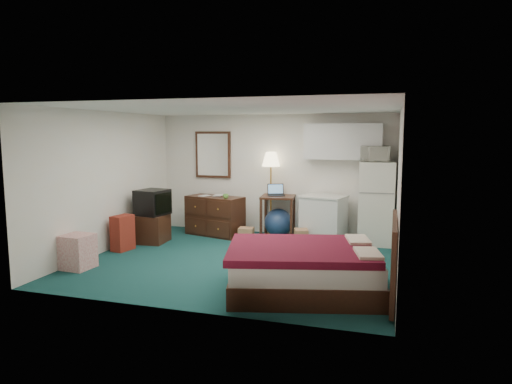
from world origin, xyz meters
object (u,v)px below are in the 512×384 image
(desk, at_px, (278,216))
(bed, at_px, (304,270))
(tv_stand, at_px, (152,228))
(dresser, at_px, (215,216))
(suitcase, at_px, (123,233))
(kitchen_counter, at_px, (323,219))
(floor_lamp, at_px, (271,194))
(fridge, at_px, (376,203))

(desk, relative_size, bed, 0.44)
(tv_stand, bearing_deg, dresser, 42.20)
(bed, height_order, suitcase, suitcase)
(suitcase, bearing_deg, tv_stand, 84.50)
(dresser, relative_size, kitchen_counter, 1.36)
(desk, bearing_deg, tv_stand, -158.57)
(desk, bearing_deg, kitchen_counter, -11.90)
(floor_lamp, distance_m, desk, 0.49)
(dresser, xyz_separation_m, desk, (1.30, 0.22, 0.02))
(kitchen_counter, distance_m, suitcase, 3.83)
(floor_lamp, xyz_separation_m, bed, (1.33, -3.24, -0.56))
(floor_lamp, bearing_deg, kitchen_counter, -10.19)
(bed, bearing_deg, fridge, 61.28)
(floor_lamp, height_order, tv_stand, floor_lamp)
(desk, distance_m, bed, 3.32)
(desk, xyz_separation_m, kitchen_counter, (0.94, -0.09, 0.01))
(floor_lamp, xyz_separation_m, tv_stand, (-2.04, -1.31, -0.59))
(floor_lamp, relative_size, desk, 2.04)
(desk, xyz_separation_m, fridge, (1.95, -0.05, 0.37))
(floor_lamp, distance_m, fridge, 2.14)
(suitcase, bearing_deg, bed, -8.77)
(fridge, relative_size, tv_stand, 2.66)
(dresser, distance_m, desk, 1.32)
(kitchen_counter, bearing_deg, fridge, 15.91)
(dresser, bearing_deg, desk, 24.98)
(kitchen_counter, bearing_deg, bed, -72.47)
(fridge, bearing_deg, kitchen_counter, -179.27)
(floor_lamp, bearing_deg, tv_stand, -147.35)
(floor_lamp, height_order, bed, floor_lamp)
(dresser, bearing_deg, suitcase, -108.83)
(desk, distance_m, fridge, 1.98)
(dresser, relative_size, floor_lamp, 0.69)
(kitchen_counter, height_order, tv_stand, kitchen_counter)
(floor_lamp, distance_m, kitchen_counter, 1.23)
(kitchen_counter, bearing_deg, suitcase, -137.94)
(fridge, bearing_deg, bed, -106.03)
(fridge, height_order, bed, fridge)
(desk, distance_m, suitcase, 3.08)
(dresser, distance_m, fridge, 3.27)
(dresser, height_order, kitchen_counter, kitchen_counter)
(desk, xyz_separation_m, suitcase, (-2.43, -1.89, -0.10))
(dresser, bearing_deg, floor_lamp, 32.25)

